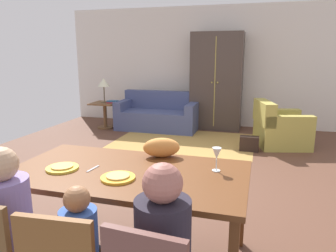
% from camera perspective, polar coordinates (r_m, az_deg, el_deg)
% --- Properties ---
extents(ground_plane, '(7.20, 6.27, 0.02)m').
position_cam_1_polar(ground_plane, '(4.67, 2.96, -7.91)').
color(ground_plane, brown).
extents(back_wall, '(7.20, 0.10, 2.70)m').
position_cam_1_polar(back_wall, '(7.51, 8.79, 10.42)').
color(back_wall, silver).
rests_on(back_wall, ground_plane).
extents(dining_table, '(1.83, 0.99, 0.76)m').
position_cam_1_polar(dining_table, '(2.53, -7.15, -9.33)').
color(dining_table, brown).
rests_on(dining_table, ground_plane).
extents(plate_near_man, '(0.25, 0.25, 0.02)m').
position_cam_1_polar(plate_near_man, '(2.64, -18.41, -7.18)').
color(plate_near_man, yellow).
rests_on(plate_near_man, dining_table).
extents(pizza_near_man, '(0.17, 0.17, 0.01)m').
position_cam_1_polar(pizza_near_man, '(2.64, -18.43, -6.87)').
color(pizza_near_man, gold).
rests_on(pizza_near_man, plate_near_man).
extents(plate_near_child, '(0.25, 0.25, 0.02)m').
position_cam_1_polar(plate_near_child, '(2.35, -8.96, -9.15)').
color(plate_near_child, yellow).
rests_on(plate_near_child, dining_table).
extents(pizza_near_child, '(0.17, 0.17, 0.01)m').
position_cam_1_polar(pizza_near_child, '(2.35, -8.97, -8.81)').
color(pizza_near_child, tan).
rests_on(pizza_near_child, plate_near_child).
extents(wine_glass, '(0.07, 0.07, 0.19)m').
position_cam_1_polar(wine_glass, '(2.46, 8.71, -5.07)').
color(wine_glass, silver).
rests_on(wine_glass, dining_table).
extents(fork, '(0.03, 0.15, 0.01)m').
position_cam_1_polar(fork, '(2.58, -13.29, -7.46)').
color(fork, silver).
rests_on(fork, dining_table).
extents(knife, '(0.02, 0.17, 0.01)m').
position_cam_1_polar(knife, '(2.54, -2.85, -7.48)').
color(knife, silver).
rests_on(knife, dining_table).
extents(person_man, '(0.30, 0.41, 1.11)m').
position_cam_1_polar(person_man, '(2.36, -26.01, -17.23)').
color(person_man, '#363D4F').
rests_on(person_man, ground_plane).
extents(cat, '(0.36, 0.26, 0.17)m').
position_cam_1_polar(cat, '(2.78, -1.19, -3.86)').
color(cat, '#DC883F').
rests_on(cat, dining_table).
extents(area_rug, '(2.60, 1.80, 0.01)m').
position_cam_1_polar(area_rug, '(6.14, 2.93, -2.69)').
color(area_rug, '#AF8743').
rests_on(area_rug, ground_plane).
extents(couch, '(1.76, 0.86, 0.82)m').
position_cam_1_polar(couch, '(7.09, -1.75, 1.90)').
color(couch, '#444D79').
rests_on(couch, ground_plane).
extents(armchair, '(1.05, 1.04, 0.82)m').
position_cam_1_polar(armchair, '(6.11, 19.28, -0.45)').
color(armchair, '#AD9F46').
rests_on(armchair, ground_plane).
extents(armoire, '(1.10, 0.59, 2.10)m').
position_cam_1_polar(armoire, '(7.14, 8.70, 7.89)').
color(armoire, '#443832').
rests_on(armoire, ground_plane).
extents(side_table, '(0.56, 0.56, 0.58)m').
position_cam_1_polar(side_table, '(7.29, -11.23, 2.56)').
color(side_table, brown).
rests_on(side_table, ground_plane).
extents(table_lamp, '(0.26, 0.26, 0.54)m').
position_cam_1_polar(table_lamp, '(7.21, -11.44, 7.50)').
color(table_lamp, brown).
rests_on(table_lamp, side_table).
extents(book_lower, '(0.22, 0.16, 0.03)m').
position_cam_1_polar(book_lower, '(7.16, -9.92, 4.19)').
color(book_lower, '#992B39').
rests_on(book_lower, side_table).
extents(book_upper, '(0.22, 0.16, 0.03)m').
position_cam_1_polar(book_upper, '(7.16, -9.90, 4.41)').
color(book_upper, '#29547C').
rests_on(book_upper, book_lower).
extents(handbag, '(0.32, 0.16, 0.26)m').
position_cam_1_polar(handbag, '(5.67, 14.34, -3.08)').
color(handbag, black).
rests_on(handbag, ground_plane).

